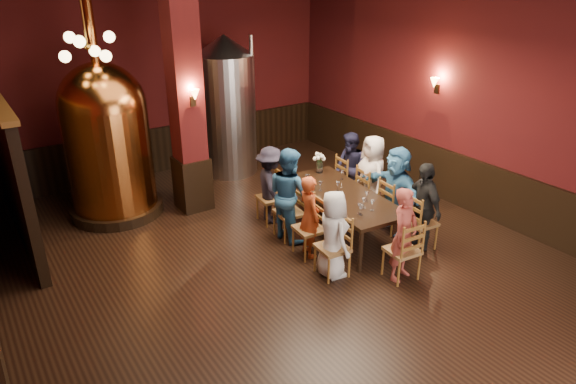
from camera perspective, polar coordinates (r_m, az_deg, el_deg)
room at (r=7.03m, az=0.19°, el=7.38°), size 10.00×10.02×4.50m
wainscot_right at (r=10.26m, az=18.78°, el=1.13°), size 0.08×9.90×1.00m
wainscot_back at (r=11.80m, az=-13.57°, el=4.70°), size 7.90×0.08×1.00m
column at (r=9.29m, az=-11.36°, el=11.01°), size 0.58×0.58×4.50m
partition at (r=9.30m, az=-28.40°, el=1.78°), size 0.22×3.50×2.40m
pendant_cluster at (r=8.77m, az=-21.39°, el=14.81°), size 0.90×0.90×1.70m
sconce_wall at (r=10.20m, az=16.28°, el=11.38°), size 0.20×0.20×0.36m
sconce_column at (r=9.03m, az=-10.56°, el=10.39°), size 0.20×0.20×0.36m
dining_table at (r=8.65m, az=6.10°, el=-0.55°), size 1.22×2.48×0.75m
chair_0 at (r=7.59m, az=4.97°, el=-6.15°), size 0.50×0.50×0.92m
person_0 at (r=7.49m, az=5.02°, el=-4.73°), size 0.53×0.72×1.35m
chair_1 at (r=8.08m, az=2.36°, el=-4.08°), size 0.50×0.50×0.92m
person_1 at (r=7.99m, az=2.39°, el=-2.73°), size 0.41×0.54×1.35m
chair_2 at (r=8.59m, az=0.10°, el=-2.27°), size 0.50×0.50×0.92m
person_2 at (r=8.45m, az=0.11°, el=-0.23°), size 0.44×0.80×1.59m
chair_3 at (r=9.13m, az=-1.92°, el=-0.64°), size 0.50×0.50×0.92m
person_3 at (r=9.03m, az=-1.94°, el=0.75°), size 0.76×1.02×1.40m
chair_4 at (r=8.55m, az=14.55°, el=-3.23°), size 0.50×0.50×0.92m
person_4 at (r=8.43m, az=14.75°, el=-1.55°), size 0.56×0.93×1.48m
chair_5 at (r=8.99m, az=11.71°, el=-1.56°), size 0.50×0.50×0.92m
person_5 at (r=8.87m, az=11.87°, el=0.22°), size 0.56×1.45×1.53m
chair_6 at (r=9.45m, az=9.18°, el=-0.06°), size 0.50×0.50×0.92m
person_6 at (r=9.33m, az=9.30°, el=1.67°), size 0.66×0.85×1.54m
chair_7 at (r=9.94m, az=6.86°, el=1.32°), size 0.50×0.50×0.92m
person_7 at (r=9.85m, az=6.92°, el=2.59°), size 0.40×0.71×1.40m
chair_8 at (r=7.68m, az=12.58°, el=-6.30°), size 0.50×0.50×0.92m
person_8 at (r=7.56m, az=12.75°, el=-4.64°), size 0.59×0.47×1.43m
copper_kettle at (r=9.64m, az=-19.43°, el=5.56°), size 1.94×1.94×3.94m
steel_vessel at (r=11.20m, az=-6.82°, el=9.46°), size 1.49×1.49×2.97m
rose_vase at (r=9.38m, az=3.55°, el=3.62°), size 0.23×0.23×0.39m
wine_glass_0 at (r=9.17m, az=6.02°, el=1.91°), size 0.07×0.07×0.17m
wine_glass_1 at (r=8.68m, az=5.55°, el=0.61°), size 0.07×0.07×0.17m
wine_glass_2 at (r=8.94m, az=2.12°, el=1.43°), size 0.07×0.07×0.17m
wine_glass_3 at (r=7.89m, az=8.14°, el=-1.99°), size 0.07×0.07×0.17m
wine_glass_4 at (r=8.06m, az=9.34°, el=-1.49°), size 0.07×0.07×0.17m
wine_glass_5 at (r=8.36m, az=8.75°, el=-0.50°), size 0.07×0.07×0.17m
wine_glass_6 at (r=8.67m, az=3.61°, el=0.66°), size 0.07×0.07×0.17m
wine_glass_7 at (r=7.93m, az=7.94°, el=-1.86°), size 0.07×0.07×0.17m
wine_glass_8 at (r=8.13m, az=8.41°, el=-1.21°), size 0.07×0.07×0.17m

